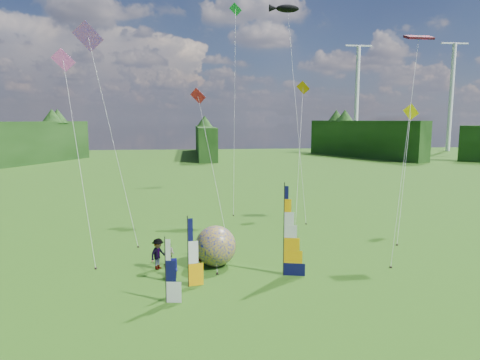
{
  "coord_description": "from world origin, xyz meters",
  "views": [
    {
      "loc": [
        -3.86,
        -20.2,
        8.95
      ],
      "look_at": [
        -1.0,
        4.0,
        5.5
      ],
      "focal_mm": 32.0,
      "sensor_mm": 36.0,
      "label": 1
    }
  ],
  "objects": [
    {
      "name": "spectator_b",
      "position": [
        -5.23,
        5.5,
        0.76
      ],
      "size": [
        0.82,
        0.64,
        1.51
      ],
      "primitive_type": "imported",
      "rotation": [
        0.0,
        0.0,
        -0.43
      ],
      "color": "#66594C",
      "rests_on": "ground"
    },
    {
      "name": "small_kite_orange",
      "position": [
        6.15,
        17.99,
        6.63
      ],
      "size": [
        7.33,
        12.33,
        13.26
      ],
      "primitive_type": null,
      "rotation": [
        0.0,
        0.0,
        -0.2
      ],
      "color": "orange",
      "rests_on": "ground"
    },
    {
      "name": "kite_whale",
      "position": [
        6.33,
        20.41,
        11.03
      ],
      "size": [
        6.96,
        14.66,
        22.05
      ],
      "primitive_type": null,
      "rotation": [
        0.0,
        0.0,
        0.24
      ],
      "color": "black",
      "rests_on": "ground"
    },
    {
      "name": "turbine_left",
      "position": [
        70.0,
        95.0,
        15.0
      ],
      "size": [
        8.0,
        1.2,
        30.0
      ],
      "primitive_type": null,
      "color": "silver",
      "rests_on": "ground"
    },
    {
      "name": "ground",
      "position": [
        0.0,
        0.0,
        0.0
      ],
      "size": [
        220.0,
        220.0,
        0.0
      ],
      "primitive_type": "plane",
      "color": "#2C6F11",
      "rests_on": "ground"
    },
    {
      "name": "side_banner_left",
      "position": [
        -4.03,
        2.03,
        1.89
      ],
      "size": [
        1.04,
        0.28,
        3.77
      ],
      "primitive_type": null,
      "rotation": [
        0.0,
        0.0,
        0.18
      ],
      "color": "#FFA606",
      "rests_on": "ground"
    },
    {
      "name": "small_kite_yellow",
      "position": [
        13.0,
        11.54,
        5.4
      ],
      "size": [
        7.04,
        9.75,
        10.81
      ],
      "primitive_type": null,
      "rotation": [
        0.0,
        0.0,
        -0.03
      ],
      "color": "#FFCF01",
      "rests_on": "ground"
    },
    {
      "name": "treeline_ring",
      "position": [
        0.0,
        0.0,
        4.0
      ],
      "size": [
        210.0,
        210.0,
        8.0
      ],
      "primitive_type": null,
      "color": "#2E571F",
      "rests_on": "ground"
    },
    {
      "name": "small_kite_red",
      "position": [
        -2.05,
        17.03,
        6.23
      ],
      "size": [
        8.35,
        11.72,
        12.45
      ],
      "primitive_type": null,
      "rotation": [
        0.0,
        0.0,
        -0.4
      ],
      "color": "red",
      "rests_on": "ground"
    },
    {
      "name": "bol_inflatable",
      "position": [
        -2.37,
        5.21,
        1.26
      ],
      "size": [
        2.71,
        2.71,
        2.51
      ],
      "primitive_type": "sphere",
      "rotation": [
        0.0,
        0.0,
        0.08
      ],
      "color": "navy",
      "rests_on": "ground"
    },
    {
      "name": "small_kite_green",
      "position": [
        0.7,
        23.09,
        10.89
      ],
      "size": [
        6.24,
        11.31,
        21.78
      ],
      "primitive_type": null,
      "rotation": [
        0.0,
        0.0,
        -0.28
      ],
      "color": "green",
      "rests_on": "ground"
    },
    {
      "name": "side_banner_far",
      "position": [
        -5.12,
        0.11,
        1.62
      ],
      "size": [
        0.96,
        0.25,
        3.23
      ],
      "primitive_type": null,
      "rotation": [
        0.0,
        0.0,
        -0.16
      ],
      "color": "white",
      "rests_on": "ground"
    },
    {
      "name": "camp_chair",
      "position": [
        -4.95,
        3.58,
        0.51
      ],
      "size": [
        0.63,
        0.63,
        1.02
      ],
      "primitive_type": null,
      "rotation": [
        0.0,
        0.0,
        0.08
      ],
      "color": "#0B0B4E",
      "rests_on": "ground"
    },
    {
      "name": "small_kite_pink",
      "position": [
        -11.11,
        8.72,
        7.22
      ],
      "size": [
        6.71,
        9.81,
        14.45
      ],
      "primitive_type": null,
      "rotation": [
        0.0,
        0.0,
        0.12
      ],
      "color": "#FF58C9",
      "rests_on": "ground"
    },
    {
      "name": "kite_rainbow_delta",
      "position": [
        -9.61,
        12.69,
        8.68
      ],
      "size": [
        9.17,
        10.89,
        17.36
      ],
      "primitive_type": null,
      "rotation": [
        0.0,
        0.0,
        0.13
      ],
      "color": "#DC572D",
      "rests_on": "ground"
    },
    {
      "name": "kite_parafoil",
      "position": [
        10.76,
        7.33,
        8.55
      ],
      "size": [
        11.04,
        13.04,
        17.09
      ],
      "primitive_type": null,
      "rotation": [
        0.0,
        0.0,
        -0.17
      ],
      "color": "#A11231",
      "rests_on": "ground"
    },
    {
      "name": "feather_banner_main",
      "position": [
        1.42,
        3.09,
        2.62
      ],
      "size": [
        1.4,
        0.42,
        5.25
      ],
      "primitive_type": null,
      "rotation": [
        0.0,
        0.0,
        -0.23
      ],
      "color": "#0C0D3E",
      "rests_on": "ground"
    },
    {
      "name": "spectator_d",
      "position": [
        -2.95,
        6.97,
        0.86
      ],
      "size": [
        1.08,
        0.71,
        1.72
      ],
      "primitive_type": "imported",
      "rotation": [
        0.0,
        0.0,
        2.81
      ],
      "color": "#66594C",
      "rests_on": "ground"
    },
    {
      "name": "spectator_c",
      "position": [
        -5.85,
        5.03,
        0.95
      ],
      "size": [
        1.09,
        1.25,
        1.89
      ],
      "primitive_type": "imported",
      "rotation": [
        0.0,
        0.0,
        0.94
      ],
      "color": "#66594C",
      "rests_on": "ground"
    },
    {
      "name": "spectator_a",
      "position": [
        -3.38,
        5.02,
        0.83
      ],
      "size": [
        0.72,
        0.68,
        1.65
      ],
      "primitive_type": "imported",
      "rotation": [
        0.0,
        0.0,
        0.64
      ],
      "color": "#66594C",
      "rests_on": "ground"
    },
    {
      "name": "turbine_right",
      "position": [
        45.0,
        102.0,
        15.0
      ],
      "size": [
        8.0,
        1.2,
        30.0
      ],
      "primitive_type": null,
      "color": "silver",
      "rests_on": "ground"
    }
  ]
}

